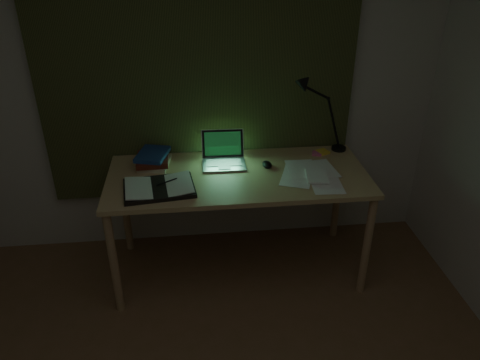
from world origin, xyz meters
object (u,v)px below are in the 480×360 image
object	(u,v)px
laptop	(224,152)
desk_lamp	(343,113)
desk	(238,223)
book_stack	(153,158)
loose_papers	(309,176)
open_textbook	(159,187)

from	to	relation	value
laptop	desk_lamp	world-z (taller)	desk_lamp
laptop	desk_lamp	distance (m)	0.91
desk	laptop	bearing A→B (deg)	122.06
book_stack	loose_papers	distance (m)	1.08
desk	desk_lamp	world-z (taller)	desk_lamp
loose_papers	desk_lamp	bearing A→B (deg)	51.19
loose_papers	desk_lamp	size ratio (longest dim) A/B	0.59
laptop	open_textbook	world-z (taller)	laptop
desk	loose_papers	bearing A→B (deg)	-11.06
loose_papers	desk_lamp	xyz separation A→B (m)	(0.32, 0.40, 0.28)
book_stack	desk_lamp	xyz separation A→B (m)	(1.36, 0.10, 0.24)
loose_papers	desk	bearing A→B (deg)	168.94
laptop	open_textbook	distance (m)	0.53
desk_lamp	open_textbook	bearing A→B (deg)	-153.71
book_stack	desk_lamp	world-z (taller)	desk_lamp
desk	laptop	distance (m)	0.53
open_textbook	loose_papers	distance (m)	0.99
book_stack	open_textbook	bearing A→B (deg)	-81.59
open_textbook	loose_papers	bearing A→B (deg)	-3.08
desk	book_stack	distance (m)	0.76
open_textbook	desk_lamp	world-z (taller)	desk_lamp
open_textbook	loose_papers	xyz separation A→B (m)	(0.99, 0.07, -0.01)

